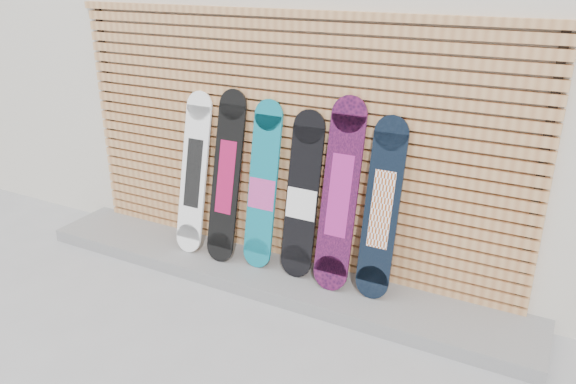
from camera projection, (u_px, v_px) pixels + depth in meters
name	position (u px, v px, depth m)	size (l,w,h in m)	color
ground	(244.00, 324.00, 4.39)	(80.00, 80.00, 0.00)	#969799
building	(440.00, 42.00, 6.37)	(12.00, 5.00, 3.60)	beige
concrete_step	(270.00, 274.00, 4.99)	(4.60, 0.70, 0.12)	slate
slat_wall	(285.00, 142.00, 4.80)	(4.26, 0.08, 2.29)	#BB804D
snowboard_0	(194.00, 173.00, 5.12)	(0.27, 0.37, 1.46)	white
snowboard_1	(226.00, 177.00, 4.95)	(0.27, 0.39, 1.51)	black
snowboard_2	(263.00, 187.00, 4.84)	(0.27, 0.32, 1.46)	#0D7185
snowboard_3	(302.00, 197.00, 4.69)	(0.29, 0.31, 1.41)	black
snowboard_4	(340.00, 196.00, 4.49)	(0.30, 0.36, 1.57)	black
snowboard_5	(382.00, 209.00, 4.37)	(0.27, 0.32, 1.45)	black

